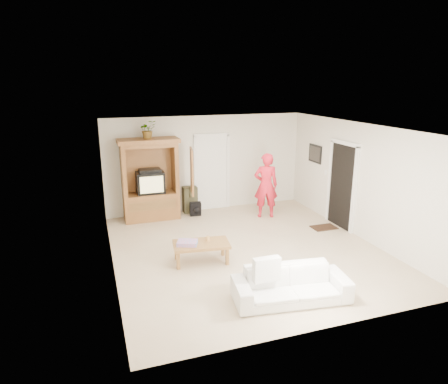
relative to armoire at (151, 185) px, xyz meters
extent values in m
plane|color=tan|center=(1.58, -2.66, -0.91)|extent=(6.00, 6.00, 0.00)
plane|color=white|center=(1.58, -2.66, 1.69)|extent=(6.00, 6.00, 0.00)
plane|color=silver|center=(1.58, 0.34, 0.39)|extent=(5.50, 0.00, 5.50)
plane|color=silver|center=(1.58, -5.66, 0.39)|extent=(5.50, 0.00, 5.50)
plane|color=silver|center=(-1.17, -2.66, 0.39)|extent=(0.00, 6.00, 6.00)
plane|color=silver|center=(4.33, -2.66, 0.39)|extent=(0.00, 6.00, 6.00)
cube|color=#975F2E|center=(-0.02, -0.01, -0.56)|extent=(1.40, 0.60, 0.70)
cube|color=#975F2E|center=(-0.67, -0.01, 0.39)|extent=(0.10, 0.60, 1.20)
cube|color=#975F2E|center=(0.63, -0.01, 0.39)|extent=(0.10, 0.60, 1.20)
cube|color=#975F2E|center=(-0.02, 0.26, 0.39)|extent=(1.40, 0.06, 1.20)
cube|color=#975F2E|center=(-0.02, -0.01, 1.04)|extent=(1.40, 0.60, 0.10)
cube|color=#975F2E|center=(-0.02, -0.01, 1.14)|extent=(1.52, 0.68, 0.10)
cube|color=#975F2E|center=(0.96, -0.48, 0.39)|extent=(0.16, 0.67, 1.15)
cube|color=black|center=(-0.02, 0.02, 0.07)|extent=(0.70, 0.52, 0.55)
cube|color=tan|center=(-0.02, -0.25, 0.07)|extent=(0.58, 0.02, 0.42)
cube|color=black|center=(-0.02, -0.01, 0.38)|extent=(0.55, 0.35, 0.08)
cube|color=brown|center=(-0.02, -0.30, -0.46)|extent=(1.19, 0.03, 0.25)
cube|color=white|center=(1.73, 0.31, 0.11)|extent=(0.85, 0.05, 2.04)
cube|color=black|center=(4.30, -2.06, 0.11)|extent=(0.05, 0.90, 2.04)
cube|color=black|center=(4.31, -0.76, 0.69)|extent=(0.03, 0.60, 0.48)
cube|color=#382316|center=(3.88, -2.06, -0.90)|extent=(0.60, 0.40, 0.02)
imported|color=#4C7238|center=(-0.02, -0.03, 1.42)|extent=(0.50, 0.47, 0.46)
imported|color=red|center=(2.85, -0.82, -0.05)|extent=(0.71, 0.57, 1.71)
imported|color=white|center=(1.51, -4.79, -0.63)|extent=(1.97, 0.98, 0.55)
cube|color=brown|center=(0.50, -2.94, -0.53)|extent=(1.17, 0.74, 0.06)
cube|color=brown|center=(0.00, -3.10, -0.73)|extent=(0.07, 0.07, 0.35)
cube|color=brown|center=(0.06, -2.65, -0.73)|extent=(0.07, 0.07, 0.35)
cube|color=brown|center=(0.95, -3.23, -0.73)|extent=(0.07, 0.07, 0.35)
cube|color=brown|center=(1.01, -2.77, -0.73)|extent=(0.07, 0.07, 0.35)
cube|color=#F3516B|center=(0.23, -2.94, -0.46)|extent=(0.46, 0.40, 0.08)
cylinder|color=tan|center=(0.65, -2.89, -0.45)|extent=(0.08, 0.08, 0.10)
camera|label=1|loc=(-1.41, -9.99, 2.60)|focal=32.00mm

